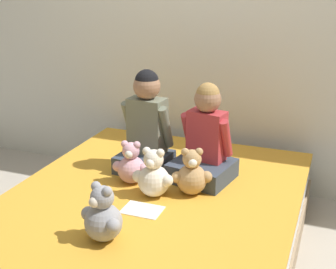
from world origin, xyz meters
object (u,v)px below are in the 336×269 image
object	(u,v)px
teddy_bear_held_by_left_child	(131,165)
teddy_bear_held_by_right_child	(192,175)
bed	(156,220)
child_on_left	(146,127)
teddy_bear_at_foot_of_bed	(103,217)
sign_card	(142,210)
child_on_right	(205,142)
teddy_bear_between_children	(154,176)

from	to	relation	value
teddy_bear_held_by_left_child	teddy_bear_held_by_right_child	distance (m)	0.38
bed	teddy_bear_held_by_right_child	world-z (taller)	teddy_bear_held_by_right_child
bed	child_on_left	world-z (taller)	child_on_left
teddy_bear_at_foot_of_bed	bed	bearing A→B (deg)	106.47
teddy_bear_held_by_left_child	sign_card	size ratio (longest dim) A/B	1.26
teddy_bear_held_by_right_child	bed	bearing A→B (deg)	170.00
teddy_bear_at_foot_of_bed	child_on_right	bearing A→B (deg)	93.98
bed	child_on_right	world-z (taller)	child_on_right
child_on_right	teddy_bear_between_children	world-z (taller)	child_on_right
teddy_bear_held_by_left_child	teddy_bear_between_children	bearing A→B (deg)	-39.61
child_on_right	teddy_bear_held_by_right_child	bearing A→B (deg)	-80.39
bed	child_on_left	size ratio (longest dim) A/B	2.91
child_on_left	teddy_bear_between_children	distance (m)	0.42
bed	teddy_bear_at_foot_of_bed	size ratio (longest dim) A/B	6.49
teddy_bear_held_by_left_child	teddy_bear_between_children	xyz separation A→B (m)	(0.19, -0.11, 0.01)
teddy_bear_held_by_left_child	teddy_bear_held_by_right_child	xyz separation A→B (m)	(0.38, -0.01, 0.01)
sign_card	teddy_bear_held_by_left_child	bearing A→B (deg)	124.21
child_on_right	teddy_bear_held_by_left_child	size ratio (longest dim) A/B	2.24
child_on_right	teddy_bear_held_by_left_child	distance (m)	0.46
sign_card	child_on_left	bearing A→B (deg)	110.74
child_on_left	child_on_right	bearing A→B (deg)	5.93
child_on_left	teddy_bear_held_by_right_child	xyz separation A→B (m)	(0.38, -0.24, -0.16)
child_on_left	bed	bearing A→B (deg)	-51.74
bed	teddy_bear_held_by_right_child	distance (m)	0.37
teddy_bear_at_foot_of_bed	child_on_left	bearing A→B (deg)	119.59
bed	teddy_bear_at_foot_of_bed	world-z (taller)	teddy_bear_at_foot_of_bed
child_on_left	sign_card	distance (m)	0.62
child_on_right	teddy_bear_at_foot_of_bed	size ratio (longest dim) A/B	2.06
child_on_left	teddy_bear_held_by_right_child	world-z (taller)	child_on_left
teddy_bear_held_by_left_child	teddy_bear_between_children	size ratio (longest dim) A/B	0.92
child_on_left	teddy_bear_held_by_right_child	distance (m)	0.48
child_on_left	teddy_bear_at_foot_of_bed	bearing A→B (deg)	-74.13
teddy_bear_held_by_left_child	teddy_bear_at_foot_of_bed	size ratio (longest dim) A/B	0.92
teddy_bear_between_children	sign_card	xyz separation A→B (m)	(0.01, -0.18, -0.12)
child_on_left	teddy_bear_held_by_left_child	distance (m)	0.28
teddy_bear_at_foot_of_bed	sign_card	size ratio (longest dim) A/B	1.37
child_on_left	teddy_bear_between_children	bearing A→B (deg)	-54.53
child_on_left	teddy_bear_between_children	world-z (taller)	child_on_left
teddy_bear_held_by_left_child	bed	bearing A→B (deg)	-27.17
teddy_bear_at_foot_of_bed	sign_card	xyz separation A→B (m)	(0.06, 0.32, -0.12)
child_on_right	teddy_bear_held_by_left_child	xyz separation A→B (m)	(-0.39, -0.22, -0.12)
child_on_right	teddy_bear_at_foot_of_bed	bearing A→B (deg)	-95.48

